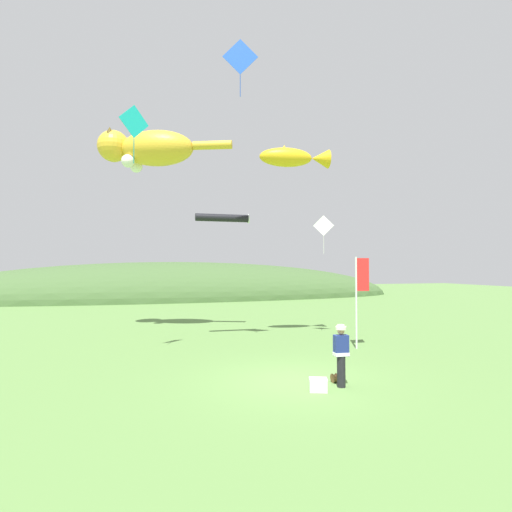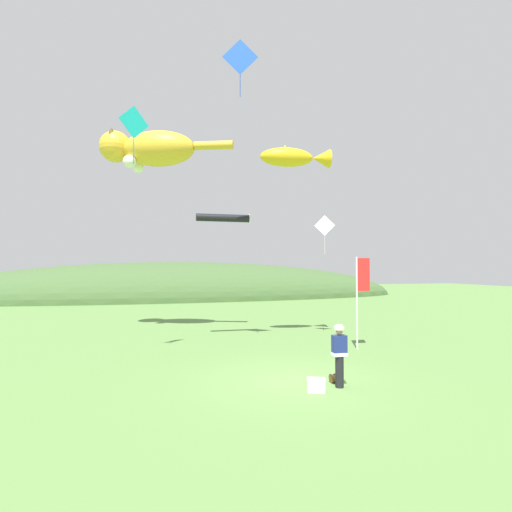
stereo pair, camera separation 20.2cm
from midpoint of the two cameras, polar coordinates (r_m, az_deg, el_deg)
The scene contains 12 objects.
ground_plane at distance 12.58m, azimuth 5.86°, elevation -17.40°, with size 120.00×120.00×0.00m, color #5B8442.
distant_hill_ridge at distance 45.44m, azimuth -10.56°, elevation -5.93°, with size 52.59×13.50×8.05m.
festival_attendant at distance 11.99m, azimuth 12.31°, elevation -13.47°, with size 0.44×0.30×1.77m.
kite_spool at distance 12.57m, azimuth 11.40°, elevation -16.75°, with size 0.14×0.27×0.27m.
picnic_cooler at distance 11.66m, azimuth 9.10°, elevation -17.75°, with size 0.58×0.48×0.36m.
festival_banner_pole at distance 17.47m, azimuth 14.98°, elevation -4.50°, with size 0.66×0.08×3.87m.
kite_giant_cat at distance 22.28m, azimuth -14.74°, elevation 14.53°, with size 6.73×3.39×2.16m.
kite_fish_windsock at distance 19.67m, azimuth 5.80°, elevation 13.84°, with size 3.48×1.41×1.04m.
kite_tube_streamer at distance 19.04m, azimuth -4.29°, elevation 5.44°, with size 2.59×0.51×0.44m.
kite_diamond_white at distance 20.00m, azimuth 10.07°, elevation 4.25°, with size 0.90×0.50×1.92m.
kite_diamond_teal at distance 15.70m, azimuth -16.67°, elevation 17.79°, with size 1.04×0.64×2.10m.
kite_diamond_blue at distance 17.81m, azimuth -1.91°, elevation 26.51°, with size 1.39×0.39×2.34m.
Camera 2 is at (-4.46, -11.24, 3.42)m, focal length 28.00 mm.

